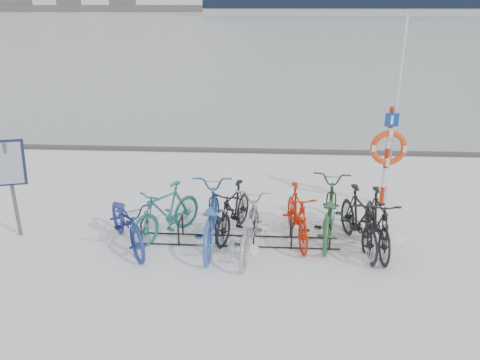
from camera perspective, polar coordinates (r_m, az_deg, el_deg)
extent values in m
plane|color=white|center=(9.26, -0.55, -7.51)|extent=(900.00, 900.00, 0.00)
cube|color=#A4B0BA|center=(163.20, 3.49, 19.17)|extent=(400.00, 298.00, 0.02)
cube|color=#3F3F42|center=(14.70, 1.06, 3.59)|extent=(400.00, 0.25, 0.10)
cylinder|color=black|center=(9.26, -11.91, -6.48)|extent=(0.04, 0.04, 0.44)
cylinder|color=black|center=(9.64, -11.25, -5.29)|extent=(0.04, 0.04, 0.44)
cylinder|color=black|center=(9.35, -11.67, -4.67)|extent=(0.04, 0.44, 0.04)
cylinder|color=black|center=(9.10, -7.50, -6.69)|extent=(0.04, 0.04, 0.44)
cylinder|color=black|center=(9.48, -7.02, -5.47)|extent=(0.04, 0.04, 0.44)
cylinder|color=black|center=(9.19, -7.32, -4.84)|extent=(0.04, 0.44, 0.04)
cylinder|color=black|center=(8.99, -2.96, -6.87)|extent=(0.04, 0.04, 0.44)
cylinder|color=black|center=(9.38, -2.67, -5.62)|extent=(0.04, 0.04, 0.44)
cylinder|color=black|center=(9.09, -2.83, -5.00)|extent=(0.04, 0.44, 0.04)
cylinder|color=black|center=(8.95, 1.66, -7.00)|extent=(0.04, 0.04, 0.44)
cylinder|color=black|center=(9.34, 1.75, -5.75)|extent=(0.04, 0.04, 0.44)
cylinder|color=black|center=(9.05, 1.72, -5.12)|extent=(0.04, 0.44, 0.04)
cylinder|color=black|center=(8.96, 6.30, -7.09)|extent=(0.04, 0.04, 0.44)
cylinder|color=black|center=(9.35, 6.19, -5.84)|extent=(0.04, 0.04, 0.44)
cylinder|color=black|center=(9.06, 6.30, -5.21)|extent=(0.04, 0.44, 0.04)
cylinder|color=black|center=(9.03, 10.91, -7.14)|extent=(0.04, 0.04, 0.44)
cylinder|color=black|center=(9.42, 10.59, -5.89)|extent=(0.04, 0.04, 0.44)
cylinder|color=black|center=(9.12, 10.84, -5.27)|extent=(0.04, 0.44, 0.04)
cylinder|color=black|center=(9.06, -0.65, -8.06)|extent=(4.00, 0.03, 0.03)
cylinder|color=black|center=(9.45, -0.46, -6.78)|extent=(4.00, 0.03, 0.03)
cylinder|color=#595B5E|center=(10.14, -25.96, -1.19)|extent=(0.07, 0.07, 1.92)
cube|color=black|center=(9.93, -26.57, 1.90)|extent=(0.70, 0.42, 0.87)
cube|color=#8C99AD|center=(9.90, -26.68, 1.82)|extent=(0.62, 0.33, 0.77)
cylinder|color=#AF240E|center=(11.26, 16.92, -1.86)|extent=(0.10, 0.10, 0.46)
cylinder|color=silver|center=(11.10, 17.17, 0.33)|extent=(0.10, 0.10, 0.46)
cylinder|color=#AF240E|center=(10.95, 17.42, 2.58)|extent=(0.10, 0.10, 0.46)
cylinder|color=silver|center=(10.82, 17.68, 4.89)|extent=(0.10, 0.10, 0.46)
cylinder|color=#AF240E|center=(10.72, 17.95, 7.26)|extent=(0.10, 0.10, 0.46)
torus|color=#DD4614|center=(10.79, 17.67, 3.75)|extent=(0.80, 0.14, 0.80)
cube|color=#0D3797|center=(10.65, 18.03, 6.99)|extent=(0.29, 0.03, 0.29)
cylinder|color=silver|center=(10.78, 18.44, 7.40)|extent=(0.04, 0.04, 4.18)
cube|color=black|center=(186.24, 19.99, 19.54)|extent=(147.50, 0.30, 3.16)
cube|color=black|center=(212.89, 17.93, 19.77)|extent=(147.50, 0.30, 3.16)
cube|color=#505050|center=(294.02, -21.95, 18.83)|extent=(180.00, 12.00, 3.50)
cube|color=#505050|center=(283.03, -16.18, 20.11)|extent=(20.00, 10.00, 6.00)
imported|color=navy|center=(9.15, -13.61, -4.78)|extent=(1.69, 2.09, 1.06)
imported|color=#1F6865|center=(9.35, -9.01, -3.69)|extent=(1.47, 1.83, 1.11)
imported|color=#345EAC|center=(8.98, -3.69, -4.30)|extent=(0.85, 2.28, 1.18)
imported|color=black|center=(9.34, -0.79, -3.56)|extent=(1.00, 1.86, 1.08)
imported|color=#9A9EA1|center=(8.71, 1.07, -5.60)|extent=(0.90, 2.05, 1.04)
imported|color=#BC1F05|center=(9.19, 7.01, -4.08)|extent=(0.79, 1.90, 1.11)
imported|color=#275B33|center=(9.43, 10.77, -3.43)|extent=(1.14, 2.31, 1.16)
imported|color=black|center=(9.10, 14.30, -4.59)|extent=(0.89, 2.03, 1.18)
imported|color=black|center=(9.16, 16.45, -4.74)|extent=(0.59, 1.93, 1.15)
ellipsoid|color=white|center=(9.89, 2.70, -5.60)|extent=(0.38, 0.38, 0.13)
ellipsoid|color=white|center=(9.87, -4.27, -5.69)|extent=(0.47, 0.47, 0.16)
ellipsoid|color=white|center=(8.92, 14.60, -9.43)|extent=(0.56, 0.56, 0.20)
ellipsoid|color=white|center=(9.87, 18.01, -6.72)|extent=(0.43, 0.43, 0.15)
ellipsoid|color=white|center=(8.99, 0.32, -8.46)|extent=(0.63, 0.63, 0.22)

